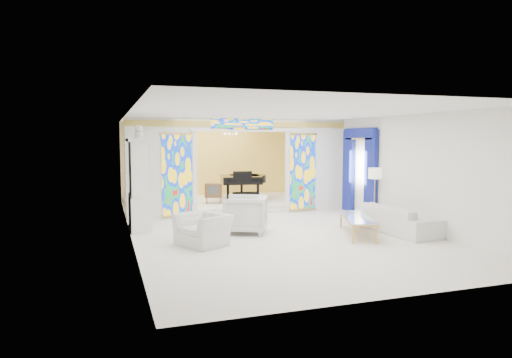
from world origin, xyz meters
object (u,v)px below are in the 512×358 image
object	(u,v)px
coffee_table	(357,218)
sofa	(397,219)
china_cabinet	(139,185)
armchair_right	(245,214)
tv_console	(213,190)
grand_piano	(244,179)
armchair_left	(203,229)

from	to	relation	value
coffee_table	sofa	bearing A→B (deg)	-1.95
china_cabinet	armchair_right	bearing A→B (deg)	-28.39
china_cabinet	armchair_right	size ratio (longest dim) A/B	2.60
tv_console	china_cabinet	bearing A→B (deg)	-118.60
coffee_table	grand_piano	xyz separation A→B (m)	(-1.06, 6.13, 0.47)
armchair_left	grand_piano	distance (m)	6.59
china_cabinet	armchair_right	xyz separation A→B (m)	(2.49, -1.35, -0.69)
coffee_table	tv_console	size ratio (longest dim) A/B	3.18
china_cabinet	sofa	xyz separation A→B (m)	(6.17, -2.51, -0.83)
armchair_right	sofa	distance (m)	3.85
armchair_right	china_cabinet	bearing A→B (deg)	-94.19
china_cabinet	coffee_table	bearing A→B (deg)	-26.16
china_cabinet	tv_console	bearing A→B (deg)	47.49
china_cabinet	tv_console	distance (m)	3.96
china_cabinet	armchair_left	xyz separation A→B (m)	(1.22, -2.31, -0.82)
grand_piano	sofa	bearing A→B (deg)	-60.52
china_cabinet	grand_piano	distance (m)	5.41
coffee_table	tv_console	world-z (taller)	tv_console
armchair_right	coffee_table	bearing A→B (deg)	90.33
armchair_right	tv_console	size ratio (longest dim) A/B	1.54
armchair_left	coffee_table	size ratio (longest dim) A/B	0.50
armchair_right	coffee_table	size ratio (longest dim) A/B	0.49
grand_piano	tv_console	bearing A→B (deg)	-140.19
armchair_right	grand_piano	distance (m)	5.23
coffee_table	tv_console	bearing A→B (deg)	113.93
grand_piano	china_cabinet	bearing A→B (deg)	-127.50
coffee_table	grand_piano	distance (m)	6.24
coffee_table	tv_console	xyz separation A→B (m)	(-2.38, 5.37, 0.20)
china_cabinet	armchair_left	world-z (taller)	china_cabinet
grand_piano	armchair_right	bearing A→B (deg)	-96.57
coffee_table	armchair_left	bearing A→B (deg)	177.52
armchair_right	sofa	size ratio (longest dim) A/B	0.44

